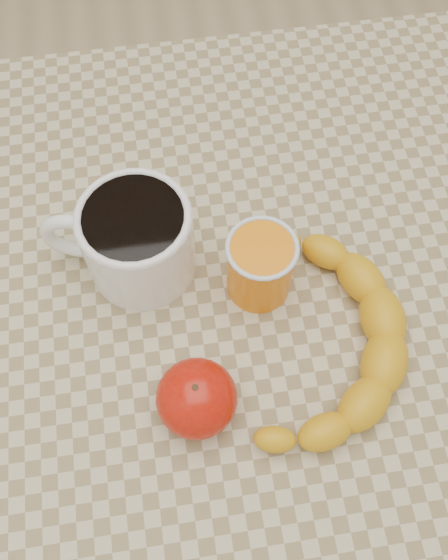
{
  "coord_description": "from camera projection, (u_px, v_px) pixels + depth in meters",
  "views": [
    {
      "loc": [
        -0.05,
        -0.31,
        1.4
      ],
      "look_at": [
        0.0,
        0.0,
        0.77
      ],
      "focal_mm": 40.0,
      "sensor_mm": 36.0,
      "label": 1
    }
  ],
  "objects": [
    {
      "name": "banana",
      "position": [
        323.0,
        340.0,
        0.66
      ],
      "size": [
        0.43,
        0.46,
        0.05
      ],
      "primitive_type": null,
      "rotation": [
        0.0,
        0.0,
        -0.4
      ],
      "color": "gold",
      "rests_on": "table"
    },
    {
      "name": "table",
      "position": [
        224.0,
        317.0,
        0.79
      ],
      "size": [
        0.8,
        0.8,
        0.75
      ],
      "color": "tan",
      "rests_on": "ground"
    },
    {
      "name": "apple",
      "position": [
        197.0,
        398.0,
        0.62
      ],
      "size": [
        0.1,
        0.1,
        0.08
      ],
      "color": "#AA0B05",
      "rests_on": "table"
    },
    {
      "name": "ground",
      "position": [
        224.0,
        434.0,
        1.39
      ],
      "size": [
        3.0,
        3.0,
        0.0
      ],
      "primitive_type": "plane",
      "color": "tan",
      "rests_on": "ground"
    },
    {
      "name": "orange_juice_glass",
      "position": [
        260.0,
        266.0,
        0.68
      ],
      "size": [
        0.08,
        0.08,
        0.09
      ],
      "color": "orange",
      "rests_on": "table"
    },
    {
      "name": "coffee_mug",
      "position": [
        135.0,
        238.0,
        0.68
      ],
      "size": [
        0.18,
        0.15,
        0.11
      ],
      "color": "white",
      "rests_on": "table"
    }
  ]
}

